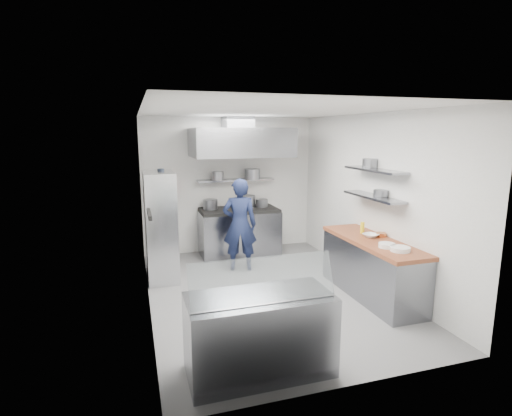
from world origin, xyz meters
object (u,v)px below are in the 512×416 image
object	(u,v)px
wire_rack	(161,226)
gas_range	(239,233)
chef	(240,225)
display_case	(260,334)

from	to	relation	value
wire_rack	gas_range	bearing A→B (deg)	30.70
chef	wire_rack	size ratio (longest dim) A/B	0.91
chef	display_case	bearing A→B (deg)	92.42
display_case	chef	bearing A→B (deg)	78.69
chef	display_case	xyz separation A→B (m)	(-0.63, -3.17, -0.42)
display_case	gas_range	bearing A→B (deg)	78.06
gas_range	chef	bearing A→B (deg)	-104.07
gas_range	chef	xyz separation A→B (m)	(-0.23, -0.93, 0.40)
wire_rack	chef	bearing A→B (deg)	1.43
gas_range	display_case	bearing A→B (deg)	-101.94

